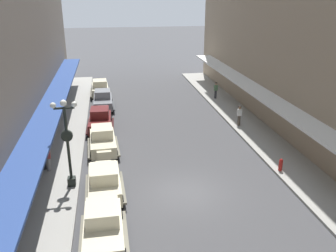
{
  "coord_description": "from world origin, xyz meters",
  "views": [
    {
      "loc": [
        -3.97,
        -17.31,
        10.73
      ],
      "look_at": [
        0.0,
        6.0,
        1.8
      ],
      "focal_mm": 38.34,
      "sensor_mm": 36.0,
      "label": 1
    }
  ],
  "objects_px": {
    "fire_hydrant": "(281,165)",
    "pedestrian_0": "(239,115)",
    "parked_car_1": "(103,226)",
    "parked_car_5": "(100,120)",
    "parked_car_2": "(103,140)",
    "parked_car_0": "(104,181)",
    "pedestrian_1": "(44,157)",
    "parked_car_3": "(103,100)",
    "parked_car_4": "(100,88)",
    "lamp_post_with_clock": "(67,140)",
    "pedestrian_3": "(216,90)",
    "pedestrian_2": "(48,158)"
  },
  "relations": [
    {
      "from": "parked_car_1",
      "to": "fire_hydrant",
      "type": "distance_m",
      "value": 12.03
    },
    {
      "from": "parked_car_1",
      "to": "pedestrian_0",
      "type": "height_order",
      "value": "parked_car_1"
    },
    {
      "from": "pedestrian_0",
      "to": "fire_hydrant",
      "type": "bearing_deg",
      "value": -91.92
    },
    {
      "from": "parked_car_0",
      "to": "pedestrian_1",
      "type": "relative_size",
      "value": 2.57
    },
    {
      "from": "parked_car_4",
      "to": "parked_car_1",
      "type": "bearing_deg",
      "value": -89.28
    },
    {
      "from": "parked_car_2",
      "to": "fire_hydrant",
      "type": "xyz_separation_m",
      "value": [
        10.95,
        -4.95,
        -0.38
      ]
    },
    {
      "from": "fire_hydrant",
      "to": "pedestrian_0",
      "type": "height_order",
      "value": "pedestrian_0"
    },
    {
      "from": "parked_car_2",
      "to": "pedestrian_3",
      "type": "relative_size",
      "value": 2.58
    },
    {
      "from": "parked_car_0",
      "to": "parked_car_1",
      "type": "bearing_deg",
      "value": -90.98
    },
    {
      "from": "parked_car_1",
      "to": "pedestrian_0",
      "type": "distance_m",
      "value": 17.33
    },
    {
      "from": "parked_car_2",
      "to": "fire_hydrant",
      "type": "distance_m",
      "value": 12.02
    },
    {
      "from": "parked_car_0",
      "to": "parked_car_3",
      "type": "height_order",
      "value": "same"
    },
    {
      "from": "pedestrian_0",
      "to": "parked_car_1",
      "type": "bearing_deg",
      "value": -130.28
    },
    {
      "from": "pedestrian_1",
      "to": "fire_hydrant",
      "type": "bearing_deg",
      "value": -10.43
    },
    {
      "from": "parked_car_4",
      "to": "pedestrian_3",
      "type": "bearing_deg",
      "value": -15.62
    },
    {
      "from": "parked_car_1",
      "to": "pedestrian_2",
      "type": "xyz_separation_m",
      "value": [
        -3.38,
        7.46,
        0.07
      ]
    },
    {
      "from": "pedestrian_0",
      "to": "pedestrian_3",
      "type": "height_order",
      "value": "same"
    },
    {
      "from": "pedestrian_1",
      "to": "pedestrian_2",
      "type": "height_order",
      "value": "same"
    },
    {
      "from": "parked_car_0",
      "to": "parked_car_4",
      "type": "height_order",
      "value": "same"
    },
    {
      "from": "parked_car_0",
      "to": "parked_car_4",
      "type": "relative_size",
      "value": 1.0
    },
    {
      "from": "parked_car_5",
      "to": "pedestrian_3",
      "type": "xyz_separation_m",
      "value": [
        11.84,
        7.07,
        0.07
      ]
    },
    {
      "from": "parked_car_4",
      "to": "pedestrian_1",
      "type": "relative_size",
      "value": 2.58
    },
    {
      "from": "pedestrian_2",
      "to": "fire_hydrant",
      "type": "bearing_deg",
      "value": -9.67
    },
    {
      "from": "lamp_post_with_clock",
      "to": "parked_car_3",
      "type": "bearing_deg",
      "value": 82.92
    },
    {
      "from": "parked_car_5",
      "to": "lamp_post_with_clock",
      "type": "xyz_separation_m",
      "value": [
        -1.59,
        -8.89,
        2.04
      ]
    },
    {
      "from": "parked_car_2",
      "to": "parked_car_3",
      "type": "bearing_deg",
      "value": 89.92
    },
    {
      "from": "parked_car_0",
      "to": "parked_car_5",
      "type": "bearing_deg",
      "value": 91.72
    },
    {
      "from": "parked_car_2",
      "to": "parked_car_1",
      "type": "bearing_deg",
      "value": -89.87
    },
    {
      "from": "parked_car_1",
      "to": "lamp_post_with_clock",
      "type": "bearing_deg",
      "value": 108.76
    },
    {
      "from": "parked_car_4",
      "to": "parked_car_2",
      "type": "bearing_deg",
      "value": -88.87
    },
    {
      "from": "parked_car_4",
      "to": "pedestrian_2",
      "type": "xyz_separation_m",
      "value": [
        -3.07,
        -17.21,
        0.07
      ]
    },
    {
      "from": "parked_car_0",
      "to": "pedestrian_1",
      "type": "bearing_deg",
      "value": 136.24
    },
    {
      "from": "pedestrian_1",
      "to": "pedestrian_3",
      "type": "xyz_separation_m",
      "value": [
        15.28,
        13.62,
        0.0
      ]
    },
    {
      "from": "parked_car_4",
      "to": "fire_hydrant",
      "type": "bearing_deg",
      "value": -60.23
    },
    {
      "from": "parked_car_2",
      "to": "pedestrian_3",
      "type": "xyz_separation_m",
      "value": [
        11.63,
        11.36,
        0.07
      ]
    },
    {
      "from": "parked_car_0",
      "to": "pedestrian_0",
      "type": "bearing_deg",
      "value": 39.24
    },
    {
      "from": "parked_car_0",
      "to": "fire_hydrant",
      "type": "distance_m",
      "value": 10.9
    },
    {
      "from": "parked_car_1",
      "to": "fire_hydrant",
      "type": "bearing_deg",
      "value": 24.68
    },
    {
      "from": "parked_car_3",
      "to": "parked_car_5",
      "type": "distance_m",
      "value": 5.72
    },
    {
      "from": "lamp_post_with_clock",
      "to": "pedestrian_3",
      "type": "relative_size",
      "value": 3.09
    },
    {
      "from": "parked_car_1",
      "to": "fire_hydrant",
      "type": "relative_size",
      "value": 5.2
    },
    {
      "from": "pedestrian_2",
      "to": "parked_car_5",
      "type": "bearing_deg",
      "value": 65.14
    },
    {
      "from": "parked_car_0",
      "to": "pedestrian_2",
      "type": "height_order",
      "value": "parked_car_0"
    },
    {
      "from": "pedestrian_3",
      "to": "parked_car_0",
      "type": "bearing_deg",
      "value": -123.85
    },
    {
      "from": "parked_car_1",
      "to": "pedestrian_1",
      "type": "distance_m",
      "value": 8.54
    },
    {
      "from": "parked_car_5",
      "to": "lamp_post_with_clock",
      "type": "height_order",
      "value": "lamp_post_with_clock"
    },
    {
      "from": "parked_car_2",
      "to": "fire_hydrant",
      "type": "relative_size",
      "value": 5.26
    },
    {
      "from": "parked_car_5",
      "to": "pedestrian_0",
      "type": "bearing_deg",
      "value": -5.2
    },
    {
      "from": "parked_car_5",
      "to": "parked_car_4",
      "type": "bearing_deg",
      "value": 90.43
    },
    {
      "from": "parked_car_3",
      "to": "parked_car_5",
      "type": "bearing_deg",
      "value": -92.27
    }
  ]
}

